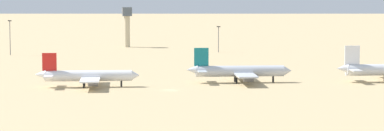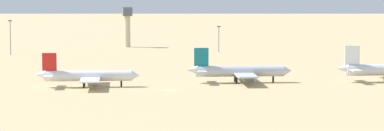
{
  "view_description": "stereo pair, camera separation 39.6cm",
  "coord_description": "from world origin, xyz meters",
  "px_view_note": "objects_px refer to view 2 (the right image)",
  "views": [
    {
      "loc": [
        -40.18,
        -266.82,
        34.31
      ],
      "look_at": [
        10.94,
        20.55,
        6.0
      ],
      "focal_mm": 77.7,
      "sensor_mm": 36.0,
      "label": 1
    },
    {
      "loc": [
        -39.79,
        -266.89,
        34.31
      ],
      "look_at": [
        10.94,
        20.55,
        6.0
      ],
      "focal_mm": 77.7,
      "sensor_mm": 36.0,
      "label": 2
    }
  ],
  "objects_px": {
    "control_tower": "(127,23)",
    "parked_jet_teal_3": "(239,71)",
    "parked_jet_red_2": "(87,76)",
    "light_pole_mid": "(10,35)",
    "light_pole_west": "(219,37)"
  },
  "relations": [
    {
      "from": "control_tower",
      "to": "parked_jet_teal_3",
      "type": "bearing_deg",
      "value": -82.8
    },
    {
      "from": "parked_jet_teal_3",
      "to": "light_pole_mid",
      "type": "distance_m",
      "value": 157.8
    },
    {
      "from": "parked_jet_teal_3",
      "to": "light_pole_west",
      "type": "relative_size",
      "value": 2.8
    },
    {
      "from": "control_tower",
      "to": "light_pole_mid",
      "type": "bearing_deg",
      "value": -145.68
    },
    {
      "from": "parked_jet_red_2",
      "to": "control_tower",
      "type": "bearing_deg",
      "value": 85.51
    },
    {
      "from": "parked_jet_teal_3",
      "to": "light_pole_mid",
      "type": "xyz_separation_m",
      "value": [
        -84.09,
        133.4,
        5.74
      ]
    },
    {
      "from": "control_tower",
      "to": "light_pole_west",
      "type": "relative_size",
      "value": 1.66
    },
    {
      "from": "parked_jet_red_2",
      "to": "light_pole_mid",
      "type": "bearing_deg",
      "value": 108.02
    },
    {
      "from": "parked_jet_teal_3",
      "to": "light_pole_west",
      "type": "height_order",
      "value": "light_pole_west"
    },
    {
      "from": "light_pole_west",
      "to": "parked_jet_red_2",
      "type": "bearing_deg",
      "value": -118.63
    },
    {
      "from": "control_tower",
      "to": "light_pole_mid",
      "type": "height_order",
      "value": "control_tower"
    },
    {
      "from": "parked_jet_red_2",
      "to": "control_tower",
      "type": "relative_size",
      "value": 1.59
    },
    {
      "from": "parked_jet_teal_3",
      "to": "light_pole_mid",
      "type": "height_order",
      "value": "light_pole_mid"
    },
    {
      "from": "parked_jet_teal_3",
      "to": "control_tower",
      "type": "xyz_separation_m",
      "value": [
        -22.18,
        175.67,
        9.33
      ]
    },
    {
      "from": "parked_jet_teal_3",
      "to": "control_tower",
      "type": "relative_size",
      "value": 1.69
    }
  ]
}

